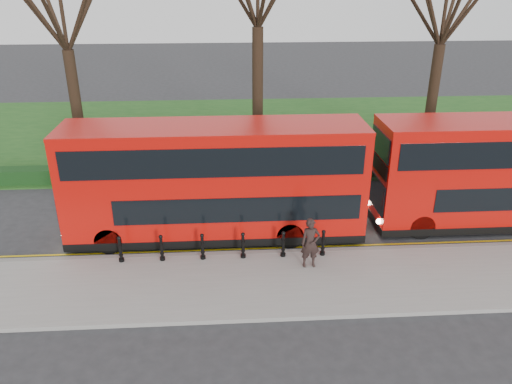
{
  "coord_description": "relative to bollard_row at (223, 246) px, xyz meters",
  "views": [
    {
      "loc": [
        0.19,
        -17.49,
        10.07
      ],
      "look_at": [
        1.31,
        0.5,
        2.0
      ],
      "focal_mm": 35.0,
      "sensor_mm": 36.0,
      "label": 1
    }
  ],
  "objects": [
    {
      "name": "kerb",
      "position": [
        0.04,
        0.35,
        -0.57
      ],
      "size": [
        60.0,
        0.25,
        0.16
      ],
      "primitive_type": "cube",
      "color": "slate",
      "rests_on": "ground"
    },
    {
      "name": "tree_right",
      "position": [
        12.04,
        11.35,
        7.71
      ],
      "size": [
        7.36,
        7.36,
        11.49
      ],
      "color": "black",
      "rests_on": "ground"
    },
    {
      "name": "yellow_line_outer",
      "position": [
        0.04,
        0.65,
        -0.64
      ],
      "size": [
        60.0,
        0.1,
        0.01
      ],
      "primitive_type": "cube",
      "color": "yellow",
      "rests_on": "ground"
    },
    {
      "name": "bus_rear",
      "position": [
        12.11,
        2.45,
        1.65
      ],
      "size": [
        11.49,
        2.64,
        4.57
      ],
      "color": "#B40D08",
      "rests_on": "ground"
    },
    {
      "name": "bollard_row",
      "position": [
        0.0,
        0.0,
        0.0
      ],
      "size": [
        7.68,
        0.15,
        1.0
      ],
      "color": "black",
      "rests_on": "pavement"
    },
    {
      "name": "hedge",
      "position": [
        0.04,
        8.15,
        -0.25
      ],
      "size": [
        60.0,
        0.9,
        0.8
      ],
      "primitive_type": "cube",
      "color": "black",
      "rests_on": "ground"
    },
    {
      "name": "pavement",
      "position": [
        0.04,
        -1.65,
        -0.57
      ],
      "size": [
        60.0,
        4.0,
        0.15
      ],
      "primitive_type": "cube",
      "color": "gray",
      "rests_on": "ground"
    },
    {
      "name": "tree_left",
      "position": [
        -7.96,
        11.35,
        7.56
      ],
      "size": [
        7.23,
        7.23,
        11.29
      ],
      "color": "black",
      "rests_on": "ground"
    },
    {
      "name": "pedestrian",
      "position": [
        3.15,
        -0.75,
        0.45
      ],
      "size": [
        0.71,
        0.48,
        1.9
      ],
      "primitive_type": "imported",
      "rotation": [
        0.0,
        0.0,
        0.04
      ],
      "color": "black",
      "rests_on": "pavement"
    },
    {
      "name": "yellow_line_inner",
      "position": [
        0.04,
        0.85,
        -0.64
      ],
      "size": [
        60.0,
        0.1,
        0.01
      ],
      "primitive_type": "cube",
      "color": "yellow",
      "rests_on": "ground"
    },
    {
      "name": "ground",
      "position": [
        0.04,
        1.35,
        -0.65
      ],
      "size": [
        120.0,
        120.0,
        0.0
      ],
      "primitive_type": "plane",
      "color": "#28282B",
      "rests_on": "ground"
    },
    {
      "name": "bus_lead",
      "position": [
        -0.25,
        2.1,
        1.71
      ],
      "size": [
        11.76,
        2.7,
        4.68
      ],
      "color": "#B40D08",
      "rests_on": "ground"
    },
    {
      "name": "grass_verge",
      "position": [
        0.04,
        16.35,
        -0.62
      ],
      "size": [
        60.0,
        18.0,
        0.06
      ],
      "primitive_type": "cube",
      "color": "#1A4918",
      "rests_on": "ground"
    }
  ]
}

